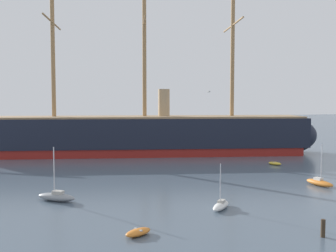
{
  "coord_description": "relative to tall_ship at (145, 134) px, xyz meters",
  "views": [
    {
      "loc": [
        -19.97,
        -13.71,
        10.42
      ],
      "look_at": [
        1.51,
        39.52,
        6.51
      ],
      "focal_mm": 41.5,
      "sensor_mm": 36.0,
      "label": 1
    }
  ],
  "objects": [
    {
      "name": "dinghy_foreground_left",
      "position": [
        -14.53,
        -41.72,
        -3.57
      ],
      "size": [
        2.51,
        1.79,
        0.54
      ],
      "color": "orange",
      "rests_on": "ground"
    },
    {
      "name": "tall_ship",
      "position": [
        0.0,
        0.0,
        0.0
      ],
      "size": [
        71.19,
        27.85,
        35.26
      ],
      "color": "maroon",
      "rests_on": "ground"
    },
    {
      "name": "sailboat_near_centre",
      "position": [
        -5.02,
        -37.73,
        -3.47
      ],
      "size": [
        3.2,
        2.99,
        4.39
      ],
      "color": "silver",
      "rests_on": "ground"
    },
    {
      "name": "dinghy_alongside_stern",
      "position": [
        15.46,
        -19.09,
        -3.58
      ],
      "size": [
        1.77,
        2.35,
        0.51
      ],
      "color": "gold",
      "rests_on": "ground"
    },
    {
      "name": "dinghy_far_right",
      "position": [
        24.91,
        -3.28,
        -3.54
      ],
      "size": [
        1.44,
        2.63,
        0.59
      ],
      "color": "#B22D28",
      "rests_on": "ground"
    },
    {
      "name": "sailboat_mid_left",
      "position": [
        -19.24,
        -28.82,
        -3.37
      ],
      "size": [
        4.08,
        3.8,
        5.6
      ],
      "color": "gray",
      "rests_on": "ground"
    },
    {
      "name": "seagull_in_flight",
      "position": [
        -2.83,
        -30.98,
        7.45
      ],
      "size": [
        0.48,
        1.27,
        0.14
      ],
      "color": "silver"
    },
    {
      "name": "sailboat_mid_right",
      "position": [
        11.08,
        -33.44,
        -3.42
      ],
      "size": [
        1.55,
        3.98,
        5.05
      ],
      "color": "orange",
      "rests_on": "ground"
    },
    {
      "name": "mooring_piling_nearest",
      "position": [
        -1.61,
        -47.25,
        -3.16
      ],
      "size": [
        0.34,
        0.34,
        1.36
      ],
      "primitive_type": "cylinder",
      "color": "#382B1E",
      "rests_on": "ground"
    }
  ]
}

